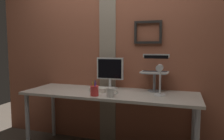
# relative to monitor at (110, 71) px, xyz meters

# --- Properties ---
(brick_wall_back) EXTENTS (3.47, 0.15, 2.69)m
(brick_wall_back) POSITION_rel_monitor_xyz_m (0.02, 0.18, 0.36)
(brick_wall_back) COLOR #9E563D
(brick_wall_back) RESTS_ON ground_plane
(desk) EXTENTS (2.02, 0.66, 0.76)m
(desk) POSITION_rel_monitor_xyz_m (0.06, -0.21, -0.30)
(desk) COLOR beige
(desk) RESTS_ON ground_plane
(monitor) EXTENTS (0.34, 0.18, 0.39)m
(monitor) POSITION_rel_monitor_xyz_m (0.00, 0.00, 0.00)
(monitor) COLOR silver
(monitor) RESTS_ON desk
(laptop_stand) EXTENTS (0.28, 0.22, 0.22)m
(laptop_stand) POSITION_rel_monitor_xyz_m (0.55, 0.00, -0.08)
(laptop_stand) COLOR gray
(laptop_stand) RESTS_ON desk
(laptop) EXTENTS (0.32, 0.28, 0.22)m
(laptop) POSITION_rel_monitor_xyz_m (0.55, 0.07, 0.06)
(laptop) COLOR silver
(laptop) RESTS_ON laptop_stand
(desk_lamp) EXTENTS (0.12, 0.20, 0.34)m
(desk_lamp) POSITION_rel_monitor_xyz_m (0.64, -0.26, -0.01)
(desk_lamp) COLOR white
(desk_lamp) RESTS_ON desk
(pen_cup) EXTENTS (0.09, 0.09, 0.17)m
(pen_cup) POSITION_rel_monitor_xyz_m (-0.03, -0.44, -0.17)
(pen_cup) COLOR red
(pen_cup) RESTS_ON desk
(coffee_mug) EXTENTS (0.12, 0.08, 0.10)m
(coffee_mug) POSITION_rel_monitor_xyz_m (0.16, -0.44, -0.18)
(coffee_mug) COLOR silver
(coffee_mug) RESTS_ON desk
(paper_clutter_stack) EXTENTS (0.21, 0.16, 0.05)m
(paper_clutter_stack) POSITION_rel_monitor_xyz_m (-0.06, -0.21, -0.20)
(paper_clutter_stack) COLOR silver
(paper_clutter_stack) RESTS_ON desk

